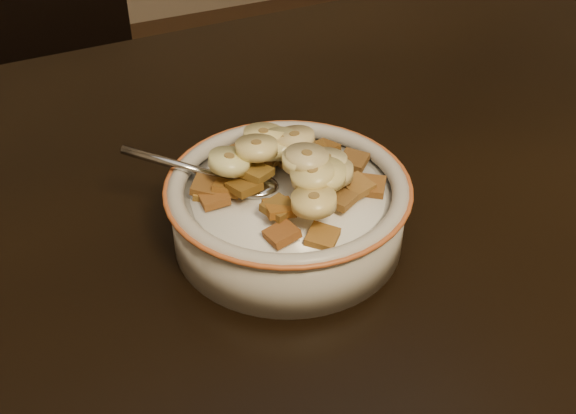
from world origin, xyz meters
name	(u,v)px	position (x,y,z in m)	size (l,w,h in m)	color
table	(220,323)	(0.00, 0.00, 0.73)	(1.40, 0.90, 0.04)	black
chair	(48,162)	(-0.06, 0.71, 0.45)	(0.40, 0.40, 0.89)	black
cereal_bowl	(288,216)	(0.07, 0.05, 0.77)	(0.17, 0.17, 0.04)	#B9AC9F
milk	(288,194)	(0.07, 0.05, 0.79)	(0.15, 0.15, 0.00)	white
spoon	(251,185)	(0.05, 0.06, 0.80)	(0.03, 0.04, 0.01)	#A7A7AB
cereal_square_0	(323,148)	(0.12, 0.08, 0.80)	(0.02, 0.02, 0.01)	brown
cereal_square_1	(282,234)	(0.05, 0.00, 0.80)	(0.02, 0.02, 0.01)	brown
cereal_square_2	(244,186)	(0.04, 0.05, 0.81)	(0.02, 0.02, 0.01)	brown
cereal_square_3	(258,158)	(0.07, 0.08, 0.80)	(0.02, 0.02, 0.01)	brown
cereal_square_4	(228,187)	(0.03, 0.06, 0.80)	(0.02, 0.02, 0.01)	brown
cereal_square_5	(293,140)	(0.10, 0.10, 0.80)	(0.02, 0.02, 0.01)	brown
cereal_square_6	(238,152)	(0.06, 0.11, 0.80)	(0.02, 0.02, 0.01)	brown
cereal_square_7	(357,186)	(0.12, 0.02, 0.80)	(0.02, 0.02, 0.01)	#98602C
cereal_square_8	(270,152)	(0.08, 0.09, 0.80)	(0.02, 0.02, 0.01)	brown
cereal_square_9	(279,208)	(0.06, 0.02, 0.80)	(0.02, 0.02, 0.01)	#92551C
cereal_square_10	(214,198)	(0.02, 0.06, 0.80)	(0.02, 0.02, 0.01)	brown
cereal_square_11	(337,176)	(0.11, 0.03, 0.81)	(0.02, 0.02, 0.01)	brown
cereal_square_12	(261,155)	(0.07, 0.08, 0.80)	(0.02, 0.02, 0.01)	brown
cereal_square_13	(323,237)	(0.07, -0.01, 0.80)	(0.02, 0.02, 0.01)	olive
cereal_square_14	(371,186)	(0.13, 0.02, 0.80)	(0.02, 0.02, 0.01)	brown
cereal_square_15	(282,154)	(0.09, 0.08, 0.80)	(0.02, 0.02, 0.01)	brown
cereal_square_16	(340,199)	(0.10, 0.01, 0.80)	(0.02, 0.02, 0.01)	brown
cereal_square_17	(272,153)	(0.08, 0.09, 0.80)	(0.02, 0.02, 0.01)	olive
cereal_square_18	(305,159)	(0.09, 0.06, 0.81)	(0.02, 0.02, 0.01)	brown
cereal_square_19	(209,191)	(0.02, 0.07, 0.80)	(0.02, 0.02, 0.01)	olive
cereal_square_20	(354,160)	(0.14, 0.06, 0.80)	(0.02, 0.02, 0.01)	brown
cereal_square_21	(314,151)	(0.11, 0.08, 0.80)	(0.02, 0.02, 0.01)	brown
cereal_square_22	(206,187)	(0.02, 0.07, 0.80)	(0.02, 0.02, 0.01)	brown
cereal_square_23	(279,208)	(0.06, 0.02, 0.80)	(0.02, 0.02, 0.01)	brown
cereal_square_24	(256,172)	(0.05, 0.06, 0.81)	(0.02, 0.02, 0.01)	brown
banana_slice_0	(266,146)	(0.07, 0.08, 0.82)	(0.03, 0.03, 0.01)	#D4C780
banana_slice_1	(324,175)	(0.09, 0.02, 0.82)	(0.03, 0.03, 0.01)	#FFF493
banana_slice_2	(264,136)	(0.07, 0.09, 0.82)	(0.03, 0.03, 0.01)	#F7D884
banana_slice_3	(304,160)	(0.08, 0.04, 0.82)	(0.03, 0.03, 0.01)	#FFF298
banana_slice_4	(307,158)	(0.09, 0.04, 0.83)	(0.03, 0.03, 0.01)	#CBB789
banana_slice_5	(256,148)	(0.06, 0.07, 0.82)	(0.03, 0.03, 0.01)	#DCBA6C
banana_slice_6	(332,172)	(0.10, 0.03, 0.82)	(0.03, 0.03, 0.01)	#CDC48A
banana_slice_7	(313,175)	(0.08, 0.02, 0.82)	(0.03, 0.03, 0.01)	beige
banana_slice_8	(230,161)	(0.04, 0.07, 0.82)	(0.03, 0.03, 0.01)	#D6CF87
banana_slice_9	(326,161)	(0.10, 0.04, 0.82)	(0.03, 0.03, 0.01)	beige
banana_slice_10	(294,139)	(0.09, 0.08, 0.82)	(0.03, 0.03, 0.01)	beige
banana_slice_11	(314,201)	(0.07, 0.00, 0.82)	(0.03, 0.03, 0.01)	#D9C169
banana_slice_12	(280,144)	(0.08, 0.08, 0.82)	(0.03, 0.03, 0.01)	#CBBF83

